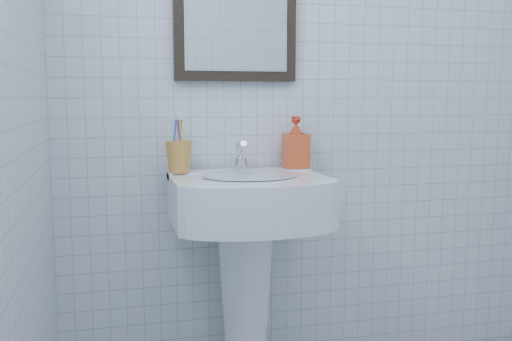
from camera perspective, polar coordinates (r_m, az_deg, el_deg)
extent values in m
cube|color=silver|center=(2.47, 6.31, 9.03)|extent=(2.20, 0.02, 2.50)
cone|color=white|center=(2.33, -1.05, -13.06)|extent=(0.23, 0.23, 0.72)
cube|color=white|center=(2.17, -0.78, -2.86)|extent=(0.58, 0.41, 0.18)
cube|color=white|center=(2.31, -1.67, -0.30)|extent=(0.58, 0.10, 0.03)
cylinder|color=silver|center=(2.13, -0.59, -0.42)|extent=(0.36, 0.36, 0.01)
cylinder|color=silver|center=(2.28, -1.54, 0.63)|extent=(0.05, 0.05, 0.05)
cylinder|color=silver|center=(2.26, -1.47, 2.09)|extent=(0.03, 0.10, 0.08)
cylinder|color=silver|center=(2.30, -1.65, 1.67)|extent=(0.03, 0.05, 0.09)
imported|color=red|center=(2.36, 3.99, 2.79)|extent=(0.10, 0.10, 0.21)
cube|color=black|center=(2.39, -2.06, 16.38)|extent=(0.50, 0.04, 0.62)
cube|color=white|center=(2.37, -1.97, 16.45)|extent=(0.42, 0.00, 0.54)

